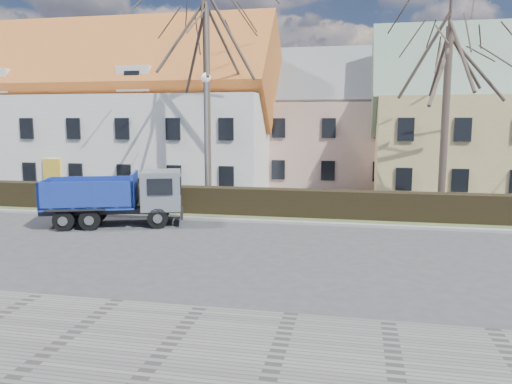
% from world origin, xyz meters
% --- Properties ---
extents(ground, '(120.00, 120.00, 0.00)m').
position_xyz_m(ground, '(0.00, 0.00, 0.00)').
color(ground, '#38383A').
extents(sidewalk_near, '(80.00, 5.00, 0.08)m').
position_xyz_m(sidewalk_near, '(0.00, -8.50, 0.04)').
color(sidewalk_near, slate).
rests_on(sidewalk_near, ground).
extents(curb_far, '(80.00, 0.30, 0.12)m').
position_xyz_m(curb_far, '(0.00, 4.60, 0.06)').
color(curb_far, '#989590').
rests_on(curb_far, ground).
extents(grass_strip, '(80.00, 3.00, 0.10)m').
position_xyz_m(grass_strip, '(0.00, 6.20, 0.05)').
color(grass_strip, '#465530').
rests_on(grass_strip, ground).
extents(hedge, '(60.00, 0.90, 1.30)m').
position_xyz_m(hedge, '(0.00, 6.00, 0.65)').
color(hedge, black).
rests_on(hedge, ground).
extents(building_white, '(26.80, 10.80, 9.50)m').
position_xyz_m(building_white, '(-13.00, 16.00, 4.75)').
color(building_white, silver).
rests_on(building_white, ground).
extents(building_pink, '(10.80, 8.80, 8.00)m').
position_xyz_m(building_pink, '(4.00, 20.00, 4.00)').
color(building_pink, tan).
rests_on(building_pink, ground).
extents(tree_1, '(9.20, 9.20, 12.65)m').
position_xyz_m(tree_1, '(-2.00, 8.50, 6.33)').
color(tree_1, '#3F332C').
rests_on(tree_1, ground).
extents(tree_2, '(8.00, 8.00, 11.00)m').
position_xyz_m(tree_2, '(10.00, 8.50, 5.50)').
color(tree_2, '#3F332C').
rests_on(tree_2, ground).
extents(dump_truck, '(6.60, 4.21, 2.47)m').
position_xyz_m(dump_truck, '(-4.76, 2.71, 1.24)').
color(dump_truck, navy).
rests_on(dump_truck, ground).
extents(streetlight, '(0.55, 0.55, 7.03)m').
position_xyz_m(streetlight, '(-1.59, 7.00, 3.51)').
color(streetlight, gray).
rests_on(streetlight, ground).
extents(cart_frame, '(0.77, 0.58, 0.63)m').
position_xyz_m(cart_frame, '(-6.43, 4.85, 0.31)').
color(cart_frame, silver).
rests_on(cart_frame, ground).
extents(parked_car_a, '(3.86, 2.38, 1.23)m').
position_xyz_m(parked_car_a, '(-7.39, 11.21, 0.61)').
color(parked_car_a, black).
rests_on(parked_car_a, ground).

